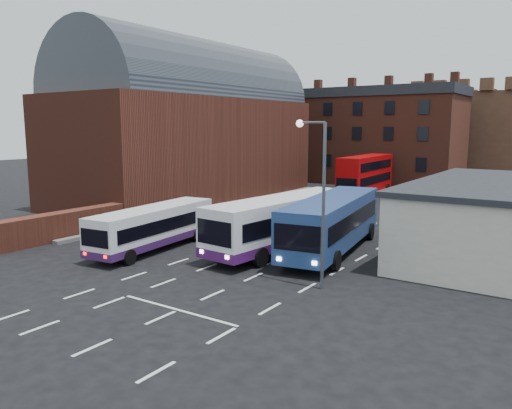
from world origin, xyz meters
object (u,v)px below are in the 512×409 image
Objects in this scene: bus_white_outbound at (154,225)px; street_lamp at (319,188)px; bus_blue at (332,220)px; bus_red_double at (366,174)px; bus_white_inbound at (283,219)px.

bus_white_outbound is 11.93m from street_lamp.
bus_red_double reaches higher than bus_blue.
bus_blue is 1.59× the size of street_lamp.
bus_blue is at bearing 105.80° from bus_red_double.
bus_white_outbound is 0.79× the size of bus_blue.
bus_blue is (2.67, 1.24, 0.03)m from bus_white_inbound.
bus_blue is 25.46m from bus_red_double.
bus_white_outbound is at bearing 85.43° from bus_red_double.
street_lamp reaches higher than bus_red_double.
bus_red_double is at bearing 81.28° from bus_white_outbound.
street_lamp is (5.00, -5.24, 2.74)m from bus_white_inbound.
bus_red_double is (1.45, 29.76, 0.74)m from bus_white_outbound.
bus_red_double reaches higher than bus_white_outbound.
bus_white_outbound is at bearing 175.08° from street_lamp.
bus_white_inbound is 7.74m from street_lamp.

